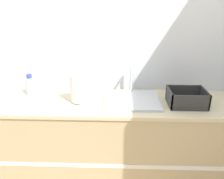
# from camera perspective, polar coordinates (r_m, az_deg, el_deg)

# --- Properties ---
(wall_back) EXTENTS (4.90, 0.06, 2.60)m
(wall_back) POSITION_cam_1_polar(r_m,az_deg,el_deg) (2.09, -2.86, 10.20)
(wall_back) COLOR silver
(wall_back) RESTS_ON ground_plane
(counter_cabinet) EXTENTS (2.53, 0.58, 0.92)m
(counter_cabinet) POSITION_cam_1_polar(r_m,az_deg,el_deg) (2.15, -3.10, -14.08)
(counter_cabinet) COLOR tan
(counter_cabinet) RESTS_ON ground_plane
(sink) EXTENTS (0.48, 0.42, 0.28)m
(sink) POSITION_cam_1_polar(r_m,az_deg,el_deg) (1.92, 5.15, -2.39)
(sink) COLOR silver
(sink) RESTS_ON counter_cabinet
(paper_towel_roll) EXTENTS (0.12, 0.12, 0.25)m
(paper_towel_roll) POSITION_cam_1_polar(r_m,az_deg,el_deg) (1.87, -8.99, 0.33)
(paper_towel_roll) COLOR #4C4C51
(paper_towel_roll) RESTS_ON counter_cabinet
(dish_rack) EXTENTS (0.31, 0.24, 0.13)m
(dish_rack) POSITION_cam_1_polar(r_m,az_deg,el_deg) (1.93, 18.88, -2.44)
(dish_rack) COLOR #2D2D2D
(dish_rack) RESTS_ON counter_cabinet
(bottle_clear) EXTENTS (0.08, 0.08, 0.20)m
(bottle_clear) POSITION_cam_1_polar(r_m,az_deg,el_deg) (2.15, -20.51, 0.93)
(bottle_clear) COLOR silver
(bottle_clear) RESTS_ON counter_cabinet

